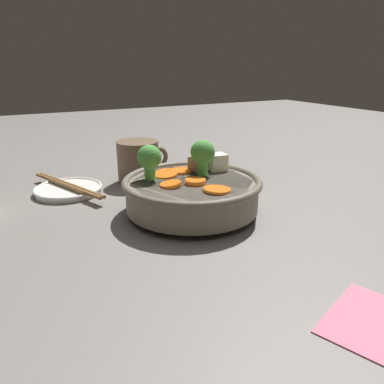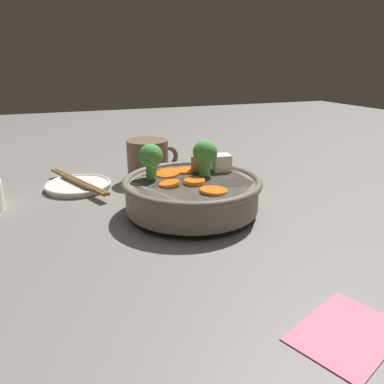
{
  "view_description": "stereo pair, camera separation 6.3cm",
  "coord_description": "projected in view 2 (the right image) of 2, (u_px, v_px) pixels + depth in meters",
  "views": [
    {
      "loc": [
        -0.27,
        -0.53,
        0.25
      ],
      "look_at": [
        0.0,
        0.0,
        0.04
      ],
      "focal_mm": 35.0,
      "sensor_mm": 36.0,
      "label": 1
    },
    {
      "loc": [
        -0.22,
        -0.56,
        0.25
      ],
      "look_at": [
        0.0,
        0.0,
        0.04
      ],
      "focal_mm": 35.0,
      "sensor_mm": 36.0,
      "label": 2
    }
  ],
  "objects": [
    {
      "name": "side_saucer",
      "position": [
        78.0,
        185.0,
        0.77
      ],
      "size": [
        0.13,
        0.13,
        0.01
      ],
      "color": "white",
      "rests_on": "ground_plane"
    },
    {
      "name": "napkin",
      "position": [
        347.0,
        332.0,
        0.36
      ],
      "size": [
        0.13,
        0.11,
        0.0
      ],
      "color": "#D16B84",
      "rests_on": "ground_plane"
    },
    {
      "name": "stirfry_bowl",
      "position": [
        192.0,
        190.0,
        0.63
      ],
      "size": [
        0.24,
        0.24,
        0.12
      ],
      "color": "slate",
      "rests_on": "ground_plane"
    },
    {
      "name": "dark_mug",
      "position": [
        149.0,
        160.0,
        0.81
      ],
      "size": [
        0.11,
        0.09,
        0.09
      ],
      "color": "brown",
      "rests_on": "ground_plane"
    },
    {
      "name": "chopsticks_pair",
      "position": [
        78.0,
        181.0,
        0.76
      ],
      "size": [
        0.1,
        0.22,
        0.01
      ],
      "color": "olive",
      "rests_on": "side_saucer"
    },
    {
      "name": "ground_plane",
      "position": [
        192.0,
        213.0,
        0.65
      ],
      "size": [
        3.0,
        3.0,
        0.0
      ],
      "primitive_type": "plane",
      "color": "slate"
    }
  ]
}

